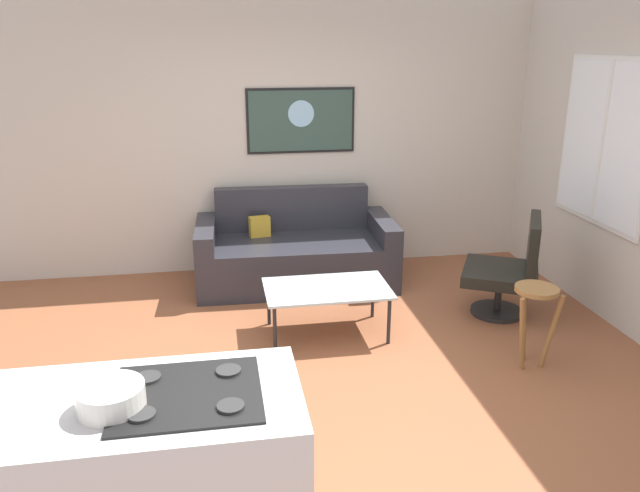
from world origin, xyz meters
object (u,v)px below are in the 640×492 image
(couch, at_px, (295,253))
(armchair, at_px, (510,269))
(mixing_bowl, at_px, (111,398))
(wall_painting, at_px, (301,121))
(coffee_table, at_px, (327,291))
(bar_stool, at_px, (535,306))

(couch, height_order, armchair, same)
(couch, distance_m, mixing_bowl, 3.81)
(couch, relative_size, wall_painting, 1.78)
(mixing_bowl, bearing_deg, couch, 71.44)
(coffee_table, bearing_deg, couch, 94.65)
(wall_painting, bearing_deg, couch, -105.92)
(bar_stool, bearing_deg, armchair, 74.73)
(coffee_table, relative_size, bar_stool, 1.61)
(armchair, distance_m, bar_stool, 0.90)
(couch, height_order, wall_painting, wall_painting)
(coffee_table, height_order, wall_painting, wall_painting)
(armchair, xyz_separation_m, wall_painting, (-1.59, 1.58, 1.11))
(couch, bearing_deg, wall_painting, 74.08)
(bar_stool, bearing_deg, mixing_bowl, -149.57)
(bar_stool, height_order, wall_painting, wall_painting)
(couch, height_order, coffee_table, couch)
(bar_stool, distance_m, mixing_bowl, 3.15)
(armchair, height_order, bar_stool, armchair)
(coffee_table, distance_m, mixing_bowl, 2.74)
(bar_stool, relative_size, wall_painting, 0.57)
(couch, bearing_deg, coffee_table, -85.35)
(couch, bearing_deg, armchair, -32.69)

